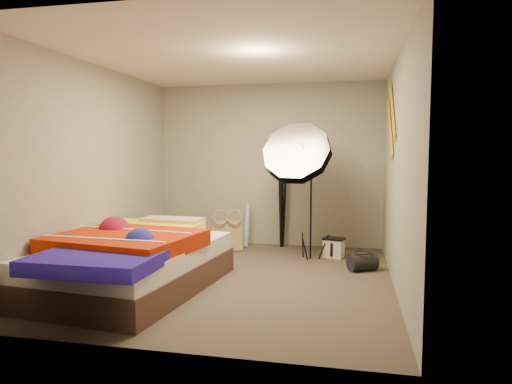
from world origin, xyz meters
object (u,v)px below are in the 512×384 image
(wrapping_roll, at_px, (247,225))
(camera_tripod, at_px, (282,196))
(tote_bag, at_px, (227,235))
(bed, at_px, (131,259))
(duffel_bag, at_px, (363,262))
(camera_case, at_px, (334,248))
(photo_umbrella, at_px, (298,156))

(wrapping_roll, xyz_separation_m, camera_tripod, (0.54, 0.06, 0.45))
(tote_bag, distance_m, bed, 2.10)
(wrapping_roll, xyz_separation_m, duffel_bag, (1.72, -1.15, -0.23))
(camera_case, relative_size, duffel_bag, 0.75)
(wrapping_roll, relative_size, bed, 0.28)
(camera_case, height_order, duffel_bag, camera_case)
(wrapping_roll, xyz_separation_m, camera_case, (1.35, -0.51, -0.21))
(wrapping_roll, relative_size, camera_case, 2.62)
(duffel_bag, bearing_deg, bed, 177.85)
(duffel_bag, distance_m, camera_tripod, 1.83)
(tote_bag, xyz_separation_m, duffel_bag, (1.94, -0.76, -0.12))
(tote_bag, distance_m, photo_umbrella, 1.63)
(wrapping_roll, bearing_deg, duffel_bag, -33.61)
(tote_bag, bearing_deg, camera_case, -26.66)
(photo_umbrella, distance_m, camera_tripod, 1.06)
(bed, height_order, photo_umbrella, photo_umbrella)
(wrapping_roll, height_order, camera_tripod, camera_tripod)
(camera_case, bearing_deg, duffel_bag, -43.42)
(duffel_bag, xyz_separation_m, bed, (-2.42, -1.28, 0.21))
(wrapping_roll, distance_m, camera_tripod, 0.70)
(tote_bag, relative_size, wrapping_roll, 0.67)
(camera_case, height_order, camera_tripod, camera_tripod)
(photo_umbrella, bearing_deg, tote_bag, 162.34)
(tote_bag, distance_m, camera_tripod, 1.03)
(wrapping_roll, bearing_deg, photo_umbrella, -39.99)
(wrapping_roll, bearing_deg, camera_case, -20.87)
(tote_bag, xyz_separation_m, camera_case, (1.56, -0.13, -0.10))
(tote_bag, bearing_deg, duffel_bag, -43.33)
(bed, height_order, camera_tripod, camera_tripod)
(photo_umbrella, bearing_deg, camera_case, 23.48)
(wrapping_roll, bearing_deg, camera_tripod, 6.91)
(camera_case, bearing_deg, bed, -121.08)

